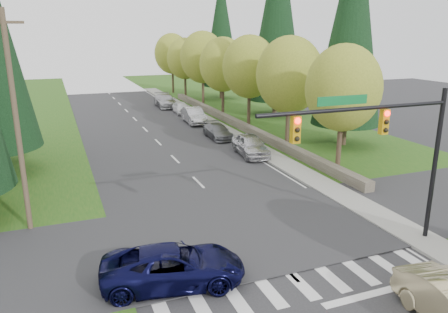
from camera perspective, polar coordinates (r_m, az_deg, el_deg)
grass_east at (r=36.80m, az=13.97°, el=1.36°), size 14.00×110.00×0.06m
cross_street at (r=20.75m, az=3.18°, el=-9.80°), size 120.00×8.00×0.10m
sidewalk_east at (r=35.44m, az=4.00°, el=1.31°), size 1.80×80.00×0.13m
curb_east at (r=35.10m, az=2.74°, el=1.19°), size 0.20×80.00×0.13m
stone_wall_north at (r=43.17m, az=1.52°, el=4.40°), size 0.70×40.00×0.70m
traffic_signal at (r=18.61m, az=20.38°, el=2.46°), size 8.70×0.37×6.80m
utility_pole at (r=21.38m, az=-25.46°, el=3.98°), size 1.60×0.24×10.00m
decid_tree_0 at (r=28.80m, az=15.32°, el=8.61°), size 4.80×4.80×8.37m
decid_tree_1 at (r=34.67m, az=8.55°, el=10.48°), size 5.20×5.20×8.80m
decid_tree_2 at (r=40.78m, az=3.35°, el=11.61°), size 5.00×5.00×8.82m
decid_tree_3 at (r=47.27m, az=-0.14°, el=11.92°), size 5.00×5.00×8.55m
decid_tree_4 at (r=53.85m, az=-2.80°, el=12.82°), size 5.40×5.40×9.18m
decid_tree_5 at (r=60.49m, az=-5.15°, el=12.62°), size 4.80×4.80×8.30m
decid_tree_6 at (r=67.23m, az=-6.80°, el=13.19°), size 5.20×5.20×8.86m
conifer_e_a at (r=36.28m, az=16.39°, el=16.59°), size 5.44×5.44×17.80m
conifer_e_b at (r=48.69m, az=7.01°, el=17.96°), size 6.12×6.12×19.80m
conifer_e_c at (r=61.01m, az=-0.36°, el=16.24°), size 5.10×5.10×16.80m
suv_navy at (r=16.62m, az=-6.62°, el=-14.03°), size 5.63×3.37×1.46m
parked_car_a at (r=32.93m, az=3.49°, el=1.50°), size 2.31×4.85×1.60m
parked_car_b at (r=38.32m, az=-0.81°, el=3.32°), size 1.81×4.30×1.24m
parked_car_c at (r=44.82m, az=-3.96°, el=5.37°), size 1.87×4.85×1.58m
parked_car_d at (r=50.36m, az=-5.58°, el=6.35°), size 1.75×3.94×1.32m
parked_car_e at (r=55.02m, az=-7.64°, el=7.24°), size 2.39×5.50×1.58m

